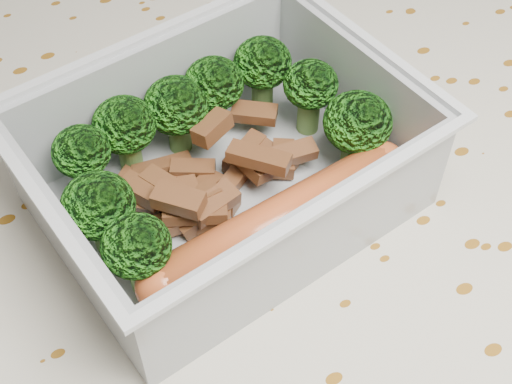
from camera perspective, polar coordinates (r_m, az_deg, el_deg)
name	(u,v)px	position (r m, az deg, el deg)	size (l,w,h in m)	color
dining_table	(258,314)	(0.47, 0.13, -9.75)	(1.40, 0.90, 0.75)	brown
tablecloth	(258,272)	(0.43, 0.15, -6.39)	(1.46, 0.96, 0.19)	beige
lunch_container	(225,172)	(0.39, -2.50, 1.58)	(0.22, 0.19, 0.07)	silver
broccoli_florets	(202,132)	(0.40, -4.30, 4.84)	(0.19, 0.13, 0.05)	#608C3F
meat_pile	(207,181)	(0.40, -3.96, 0.85)	(0.12, 0.08, 0.03)	brown
sausage	(280,222)	(0.37, 1.90, -2.40)	(0.17, 0.04, 0.03)	#C65426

